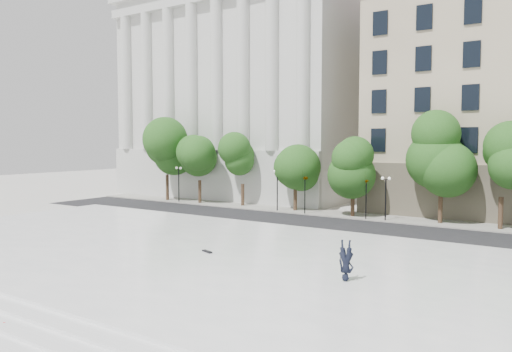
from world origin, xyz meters
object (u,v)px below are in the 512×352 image
object	(u,v)px
traffic_light_east	(366,178)
skateboard	(207,251)
person_lying	(346,275)
traffic_light_west	(305,177)

from	to	relation	value
traffic_light_east	skateboard	bearing A→B (deg)	-96.93
skateboard	person_lying	bearing A→B (deg)	13.01
traffic_light_west	person_lying	bearing A→B (deg)	-57.35
person_lying	skateboard	xyz separation A→B (m)	(-9.29, 1.10, -0.22)
traffic_light_west	person_lying	distance (m)	24.36
traffic_light_west	traffic_light_east	bearing A→B (deg)	0.00
traffic_light_east	traffic_light_west	bearing A→B (deg)	180.00
person_lying	skateboard	distance (m)	9.36
traffic_light_east	person_lying	bearing A→B (deg)	-71.17
traffic_light_east	skateboard	world-z (taller)	traffic_light_east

